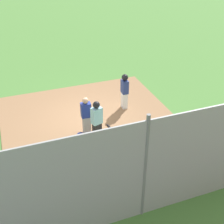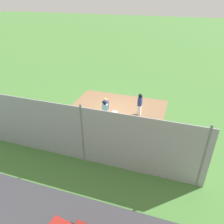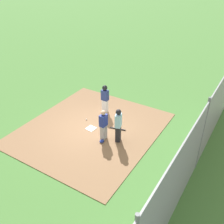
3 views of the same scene
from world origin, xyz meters
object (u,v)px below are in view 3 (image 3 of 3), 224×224
object	(u,v)px
home_plate	(91,128)
runner	(105,97)
baseball_bat	(118,129)
baseball	(86,119)
catcher_mask	(102,141)
catcher	(103,124)
umpire	(118,125)

from	to	relation	value
home_plate	runner	xyz separation A→B (m)	(1.79, 0.29, 0.93)
baseball_bat	baseball	distance (m)	1.89
baseball_bat	catcher_mask	world-z (taller)	catcher_mask
home_plate	baseball_bat	size ratio (longest dim) A/B	0.52
catcher	home_plate	bearing A→B (deg)	-16.09
catcher_mask	runner	bearing A→B (deg)	29.62
runner	baseball_bat	bearing A→B (deg)	55.37
catcher	baseball_bat	size ratio (longest dim) A/B	1.88
catcher_mask	baseball	bearing A→B (deg)	56.37
home_plate	baseball	size ratio (longest dim) A/B	5.95
baseball_bat	catcher_mask	distance (m)	1.32
home_plate	baseball_bat	distance (m)	1.37
runner	umpire	bearing A→B (deg)	48.39
umpire	baseball_bat	distance (m)	1.29
home_plate	catcher_mask	bearing A→B (deg)	-120.60
catcher	catcher_mask	world-z (taller)	catcher
catcher	umpire	xyz separation A→B (m)	(0.21, -0.68, 0.10)
umpire	catcher_mask	world-z (taller)	umpire
home_plate	catcher	bearing A→B (deg)	-109.05
baseball_bat	catcher_mask	xyz separation A→B (m)	(-1.31, 0.10, 0.03)
runner	baseball	bearing A→B (deg)	-15.29
umpire	baseball	size ratio (longest dim) A/B	23.45
home_plate	catcher	size ratio (longest dim) A/B	0.28
catcher	baseball_bat	bearing A→B (deg)	-97.41
umpire	catcher_mask	distance (m)	1.16
umpire	catcher_mask	bearing A→B (deg)	24.42
catcher_mask	baseball_bat	bearing A→B (deg)	-4.27
baseball_bat	catcher_mask	bearing A→B (deg)	72.35
home_plate	runner	world-z (taller)	runner
catcher	baseball	bearing A→B (deg)	-24.61
umpire	baseball_bat	size ratio (longest dim) A/B	2.07
catcher	catcher_mask	xyz separation A→B (m)	(-0.30, -0.09, -0.76)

